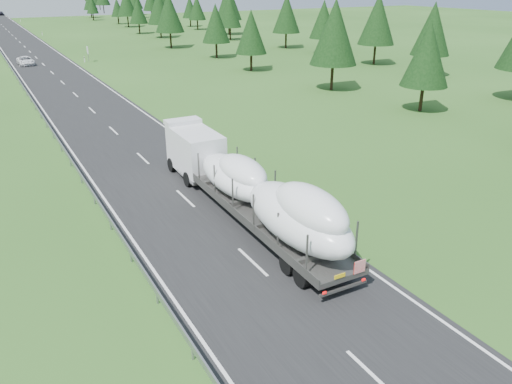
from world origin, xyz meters
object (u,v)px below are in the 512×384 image
highway_sign (88,51)px  distant_van (26,61)px  boat_truck (252,186)px  distant_car_dark (1,13)px

highway_sign → distant_van: highway_sign is taller
distant_van → boat_truck: bearing=-87.9°
highway_sign → distant_van: size_ratio=0.53×
highway_sign → distant_car_dark: 138.12m
highway_sign → distant_car_dark: highway_sign is taller
boat_truck → distant_car_dark: bearing=89.7°
distant_van → distant_car_dark: bearing=85.7°
highway_sign → distant_car_dark: size_ratio=0.58×
boat_truck → distant_car_dark: (1.22, 205.04, -1.46)m
distant_car_dark → highway_sign: bearing=-88.8°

